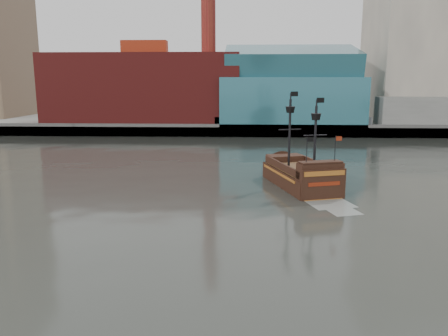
{
  "coord_description": "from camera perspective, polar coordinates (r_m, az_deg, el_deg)",
  "views": [
    {
      "loc": [
        -0.42,
        -26.63,
        11.27
      ],
      "look_at": [
        -1.9,
        9.7,
        4.0
      ],
      "focal_mm": 35.0,
      "sensor_mm": 36.0,
      "label": 1
    }
  ],
  "objects": [
    {
      "name": "pirate_ship",
      "position": [
        47.92,
        9.97,
        -1.26
      ],
      "size": [
        8.14,
        15.19,
        10.9
      ],
      "rotation": [
        0.0,
        0.0,
        0.28
      ],
      "color": "black",
      "rests_on": "ground"
    },
    {
      "name": "ground",
      "position": [
        28.92,
        3.05,
        -11.64
      ],
      "size": [
        400.0,
        400.0,
        0.0
      ],
      "primitive_type": "plane",
      "color": "#252823",
      "rests_on": "ground"
    },
    {
      "name": "seawall",
      "position": [
        89.68,
        2.6,
        4.91
      ],
      "size": [
        220.0,
        1.0,
        2.6
      ],
      "primitive_type": "cube",
      "color": "#4C4C49",
      "rests_on": "ground"
    },
    {
      "name": "skyline",
      "position": [
        112.12,
        5.47,
        18.06
      ],
      "size": [
        149.0,
        45.0,
        62.0
      ],
      "color": "#7E664C",
      "rests_on": "promenade_far"
    },
    {
      "name": "promenade_far",
      "position": [
        119.07,
        2.55,
        6.34
      ],
      "size": [
        220.0,
        60.0,
        2.0
      ],
      "primitive_type": "cube",
      "color": "slate",
      "rests_on": "ground"
    }
  ]
}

